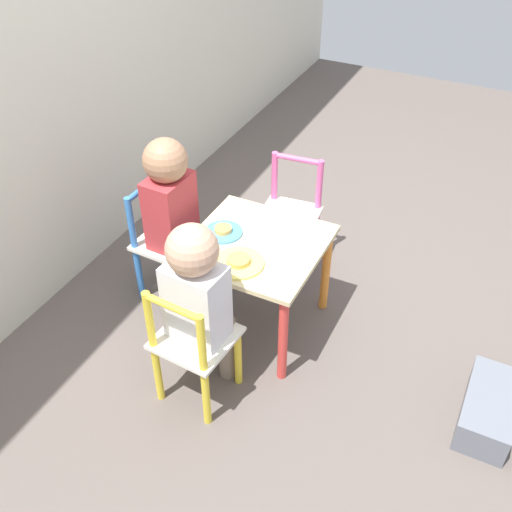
% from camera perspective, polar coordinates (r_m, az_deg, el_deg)
% --- Properties ---
extents(ground_plane, '(6.00, 6.00, 0.00)m').
position_cam_1_polar(ground_plane, '(2.58, -0.00, -6.31)').
color(ground_plane, '#5B514C').
extents(kids_table, '(0.50, 0.50, 0.43)m').
position_cam_1_polar(kids_table, '(2.34, -0.00, -0.16)').
color(kids_table, beige).
rests_on(kids_table, ground_plane).
extents(chair_yellow, '(0.28, 0.28, 0.53)m').
position_cam_1_polar(chair_yellow, '(2.14, -6.06, -8.50)').
color(chair_yellow, silver).
rests_on(chair_yellow, ground_plane).
extents(chair_blue, '(0.27, 0.27, 0.53)m').
position_cam_1_polar(chair_blue, '(2.60, -8.55, 1.18)').
color(chair_blue, silver).
rests_on(chair_blue, ground_plane).
extents(chair_pink, '(0.28, 0.28, 0.53)m').
position_cam_1_polar(chair_pink, '(2.73, 3.25, 3.74)').
color(chair_pink, silver).
rests_on(chair_pink, ground_plane).
extents(child_left, '(0.23, 0.21, 0.75)m').
position_cam_1_polar(child_left, '(2.03, -5.45, -3.64)').
color(child_left, '#7A6B5B').
rests_on(child_left, ground_plane).
extents(child_back, '(0.21, 0.23, 0.77)m').
position_cam_1_polar(child_back, '(2.44, -7.87, 4.68)').
color(child_back, '#4C608E').
rests_on(child_back, ground_plane).
extents(plate_left, '(0.19, 0.19, 0.03)m').
position_cam_1_polar(plate_left, '(2.19, -1.66, -0.61)').
color(plate_left, '#EADB66').
rests_on(plate_left, kids_table).
extents(plate_back, '(0.15, 0.15, 0.03)m').
position_cam_1_polar(plate_back, '(2.35, -3.15, 2.36)').
color(plate_back, '#4C9EE0').
rests_on(plate_back, kids_table).
extents(storage_bin, '(0.35, 0.17, 0.13)m').
position_cam_1_polar(storage_bin, '(2.35, 21.26, -13.43)').
color(storage_bin, slate).
rests_on(storage_bin, ground_plane).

